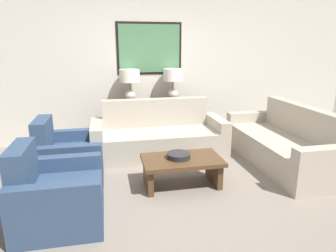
{
  "coord_description": "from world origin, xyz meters",
  "views": [
    {
      "loc": [
        -0.81,
        -3.24,
        1.76
      ],
      "look_at": [
        0.03,
        0.77,
        0.65
      ],
      "focal_mm": 32.0,
      "sensor_mm": 36.0,
      "label": 1
    }
  ],
  "objects": [
    {
      "name": "armchair_near_back_wall",
      "position": [
        -1.36,
        0.74,
        0.29
      ],
      "size": [
        0.83,
        0.87,
        0.84
      ],
      "color": "navy",
      "rests_on": "ground_plane"
    },
    {
      "name": "couch_by_side",
      "position": [
        1.79,
        0.63,
        0.29
      ],
      "size": [
        0.86,
        2.15,
        0.89
      ],
      "color": "#ADA393",
      "rests_on": "ground_plane"
    },
    {
      "name": "console_table",
      "position": [
        0.0,
        2.07,
        0.39
      ],
      "size": [
        1.36,
        0.38,
        0.78
      ],
      "color": "#332319",
      "rests_on": "ground_plane"
    },
    {
      "name": "ground_plane",
      "position": [
        0.0,
        0.0,
        0.0
      ],
      "size": [
        20.0,
        20.0,
        0.0
      ],
      "primitive_type": "plane",
      "color": "slate"
    },
    {
      "name": "armchair_near_camera",
      "position": [
        -1.36,
        -0.34,
        0.29
      ],
      "size": [
        0.83,
        0.87,
        0.84
      ],
      "color": "navy",
      "rests_on": "ground_plane"
    },
    {
      "name": "coffee_table",
      "position": [
        0.09,
        0.2,
        0.27
      ],
      "size": [
        1.0,
        0.59,
        0.38
      ],
      "color": "#4C331E",
      "rests_on": "ground_plane"
    },
    {
      "name": "table_lamp_left",
      "position": [
        -0.39,
        2.07,
        1.17
      ],
      "size": [
        0.36,
        0.36,
        0.57
      ],
      "color": "silver",
      "rests_on": "console_table"
    },
    {
      "name": "decorative_bowl",
      "position": [
        0.05,
        0.21,
        0.41
      ],
      "size": [
        0.3,
        0.3,
        0.07
      ],
      "color": "#232328",
      "rests_on": "coffee_table"
    },
    {
      "name": "couch_by_back_wall",
      "position": [
        0.0,
        1.4,
        0.29
      ],
      "size": [
        2.15,
        0.86,
        0.89
      ],
      "color": "#ADA393",
      "rests_on": "ground_plane"
    },
    {
      "name": "table_lamp_right",
      "position": [
        0.39,
        2.07,
        1.17
      ],
      "size": [
        0.36,
        0.36,
        0.57
      ],
      "color": "silver",
      "rests_on": "console_table"
    },
    {
      "name": "back_wall",
      "position": [
        0.0,
        2.34,
        1.33
      ],
      "size": [
        8.09,
        0.12,
        2.65
      ],
      "color": "beige",
      "rests_on": "ground_plane"
    }
  ]
}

